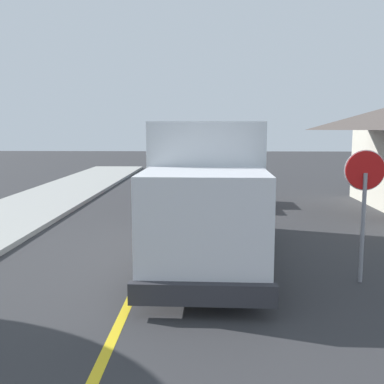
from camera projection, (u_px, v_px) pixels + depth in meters
name	position (u px, v px, depth m)	size (l,w,h in m)	color
centre_line_yellow	(150.00, 256.00, 11.07)	(0.16, 56.00, 0.01)	gold
box_truck	(207.00, 183.00, 10.97)	(2.53, 7.22, 3.20)	silver
parked_car_near	(221.00, 184.00, 18.75)	(1.81, 4.40, 1.67)	maroon
parked_car_mid	(213.00, 169.00, 25.70)	(2.00, 4.48, 1.67)	#2D4793
parked_car_far	(211.00, 161.00, 31.54)	(1.83, 4.41, 1.67)	#4C564C
stop_sign	(364.00, 190.00, 8.97)	(0.80, 0.10, 2.65)	gray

